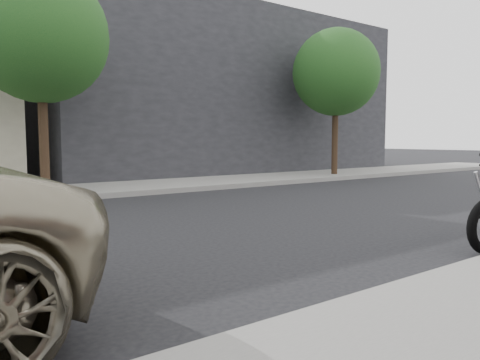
# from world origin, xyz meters

# --- Properties ---
(ground) EXTENTS (120.00, 120.00, 0.00)m
(ground) POSITION_xyz_m (0.00, 0.00, 0.00)
(ground) COLOR black
(ground) RESTS_ON ground
(far_sidewalk) EXTENTS (44.00, 3.00, 0.15)m
(far_sidewalk) POSITION_xyz_m (0.00, -6.50, 0.07)
(far_sidewalk) COLOR gray
(far_sidewalk) RESTS_ON ground
(far_building_dark) EXTENTS (16.00, 11.00, 7.00)m
(far_building_dark) POSITION_xyz_m (-7.00, -13.50, 3.50)
(far_building_dark) COLOR #25262A
(far_building_dark) RESTS_ON ground
(street_tree_left) EXTENTS (3.40, 3.40, 5.70)m
(street_tree_left) POSITION_xyz_m (-9.00, -6.00, 4.14)
(street_tree_left) COLOR #372719
(street_tree_left) RESTS_ON far_sidewalk
(street_tree_mid) EXTENTS (3.40, 3.40, 5.70)m
(street_tree_mid) POSITION_xyz_m (2.00, -6.00, 4.14)
(street_tree_mid) COLOR #372719
(street_tree_mid) RESTS_ON far_sidewalk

